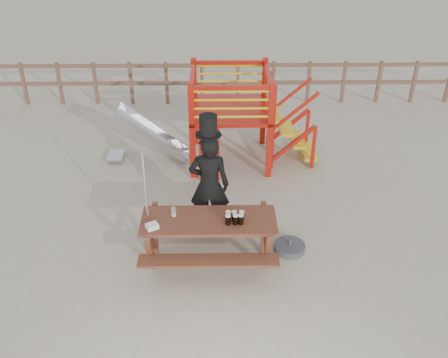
% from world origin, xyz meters
% --- Properties ---
extents(ground, '(60.00, 60.00, 0.00)m').
position_xyz_m(ground, '(0.00, 0.00, 0.00)').
color(ground, tan).
rests_on(ground, ground).
extents(back_fence, '(15.09, 0.09, 1.20)m').
position_xyz_m(back_fence, '(0.00, 7.00, 0.74)').
color(back_fence, brown).
rests_on(back_fence, ground).
extents(playground_fort, '(4.71, 1.84, 2.10)m').
position_xyz_m(playground_fort, '(0.12, 3.58, 1.07)').
color(playground_fort, '#A8150B').
rests_on(playground_fort, ground).
extents(picnic_table, '(2.15, 1.49, 0.83)m').
position_xyz_m(picnic_table, '(-0.23, 0.01, 0.53)').
color(picnic_table, brown).
rests_on(picnic_table, ground).
extents(man_with_hat, '(0.73, 0.51, 2.25)m').
position_xyz_m(man_with_hat, '(-0.23, 0.85, 1.01)').
color(man_with_hat, black).
rests_on(man_with_hat, ground).
extents(metal_pole, '(0.04, 0.04, 1.97)m').
position_xyz_m(metal_pole, '(-1.21, 0.13, 0.98)').
color(metal_pole, '#B2B2B7').
rests_on(metal_pole, ground).
extents(parasol_base, '(0.53, 0.53, 0.22)m').
position_xyz_m(parasol_base, '(1.14, 0.26, 0.06)').
color(parasol_base, '#3E3E43').
rests_on(parasol_base, ground).
extents(paper_bag, '(0.23, 0.21, 0.08)m').
position_xyz_m(paper_bag, '(-1.10, -0.22, 0.87)').
color(paper_bag, white).
rests_on(paper_bag, picnic_table).
extents(stout_pints, '(0.30, 0.19, 0.17)m').
position_xyz_m(stout_pints, '(0.18, -0.07, 0.92)').
color(stout_pints, black).
rests_on(stout_pints, picnic_table).
extents(empty_glasses, '(0.08, 0.08, 0.15)m').
position_xyz_m(empty_glasses, '(-0.79, 0.12, 0.90)').
color(empty_glasses, silver).
rests_on(empty_glasses, picnic_table).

